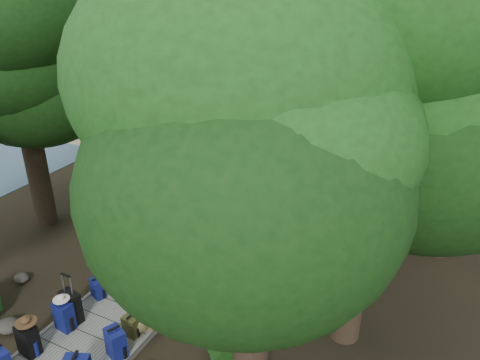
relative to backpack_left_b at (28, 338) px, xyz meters
The scene contains 44 objects.
ground 3.96m from the backpack_left_b, 79.02° to the left, with size 120.00×120.00×0.00m, color black.
sand_beach 19.88m from the backpack_left_b, 87.84° to the left, with size 40.00×22.00×0.02m, color tan.
water_bay 42.54m from the backpack_left_b, 137.28° to the left, with size 50.00×60.00×0.02m, color #294455.
distant_hill 65.04m from the backpack_left_b, 127.12° to the left, with size 32.00×16.00×12.00m, color black.
boardwalk 4.93m from the backpack_left_b, 81.24° to the left, with size 2.00×12.00×0.12m, color gray.
backpack_left_b is the anchor object (origin of this frame).
backpack_left_c 0.80m from the backpack_left_b, 82.65° to the left, with size 0.37×0.26×0.68m, color navy, non-canonical shape.
backpack_left_d 1.85m from the backpack_left_b, 89.60° to the left, with size 0.32×0.23×0.49m, color navy, non-canonical shape.
backpack_right_c 1.65m from the backpack_left_b, 24.08° to the left, with size 0.39×0.28×0.67m, color navy, non-canonical shape.
backpack_right_d 1.88m from the backpack_left_b, 41.08° to the left, with size 0.32×0.23×0.48m, color #3C3E16, non-canonical shape.
duffel_right_khaki 2.31m from the backpack_left_b, 47.56° to the left, with size 0.41×0.62×0.41m, color olive, non-canonical shape.
duffel_right_black 2.67m from the backpack_left_b, 57.31° to the left, with size 0.46×0.72×0.46m, color black, non-canonical shape.
suitcase_on_boardwalk 1.04m from the backpack_left_b, 86.50° to the left, with size 0.44×0.24×0.68m, color black, non-canonical shape.
lone_suitcase_on_sand 12.04m from the backpack_left_b, 85.04° to the left, with size 0.43×0.25×0.68m, color black, non-canonical shape.
hat_brown 0.41m from the backpack_left_b, 87.17° to the left, with size 0.39×0.39×0.12m, color #51351E, non-canonical shape.
hat_white 0.91m from the backpack_left_b, 84.76° to the left, with size 0.33×0.33×0.11m, color silver, non-canonical shape.
kayak 14.74m from the backpack_left_b, 100.77° to the left, with size 0.73×3.34×0.33m, color #9D0D12.
sun_lounger 14.43m from the backpack_left_b, 71.96° to the left, with size 0.56×1.74×0.56m, color silver, non-canonical shape.
tree_right_a 5.56m from the backpack_left_b, 12.11° to the left, with size 4.87×4.87×8.12m, color black, non-canonical shape.
tree_right_b 7.24m from the backpack_left_b, 32.34° to the left, with size 4.94×4.94×8.82m, color black, non-canonical shape.
tree_right_c 7.55m from the backpack_left_b, 49.60° to the left, with size 4.75×4.75×8.23m, color black, non-canonical shape.
tree_right_d 10.68m from the backpack_left_b, 48.13° to the left, with size 5.28×5.28×9.68m, color black, non-canonical shape.
tree_right_e 12.23m from the backpack_left_b, 66.02° to the left, with size 4.83×4.83×8.69m, color black, non-canonical shape.
tree_left_b 6.47m from the backpack_left_b, 133.98° to the left, with size 4.56×4.56×8.22m, color black, non-canonical shape.
tree_left_c 7.73m from the backpack_left_b, 115.49° to the left, with size 4.11×4.11×7.15m, color black, non-canonical shape.
tree_back_a 18.84m from the backpack_left_b, 92.03° to the left, with size 5.43×5.43×9.39m, color black, non-canonical shape.
tree_back_c 21.14m from the backpack_left_b, 73.83° to the left, with size 5.60×5.60×10.07m, color black, non-canonical shape.
tree_back_d 19.66m from the backpack_left_b, 103.44° to the left, with size 5.11×5.11×8.51m, color black, non-canonical shape.
palm_right_a 11.32m from the backpack_left_b, 72.02° to the left, with size 4.29×4.29×7.31m, color #163E11, non-canonical shape.
palm_right_b 17.03m from the backpack_left_b, 68.02° to the left, with size 4.14×4.14×8.00m, color #163E11, non-canonical shape.
palm_right_c 17.27m from the backpack_left_b, 78.61° to the left, with size 4.86×4.86×7.73m, color #163E11, non-canonical shape.
palm_left_a 12.03m from the backpack_left_b, 107.64° to the left, with size 4.65×4.65×7.40m, color #163E11, non-canonical shape.
rock_left_a 1.08m from the backpack_left_b, 163.00° to the left, with size 0.48×0.43×0.26m, color #4C473F, non-canonical shape.
rock_left_b 2.63m from the backpack_left_b, 143.24° to the left, with size 0.36×0.33×0.20m, color #4C473F, non-canonical shape.
rock_left_c 4.81m from the backpack_left_b, 102.59° to the left, with size 0.49×0.44×0.27m, color #4C473F, non-canonical shape.
rock_left_d 7.06m from the backpack_left_b, 103.00° to the left, with size 0.31×0.28×0.17m, color #4C473F, non-canonical shape.
rock_right_b 4.74m from the backpack_left_b, 40.01° to the left, with size 0.53×0.48×0.29m, color #4C473F, non-canonical shape.
rock_right_c 5.69m from the backpack_left_b, 63.13° to the left, with size 0.33×0.30×0.18m, color #4C473F, non-canonical shape.
rock_right_d 9.15m from the backpack_left_b, 65.53° to the left, with size 0.49×0.44×0.27m, color #4C473F, non-canonical shape.
shrub_left_b 4.83m from the backpack_left_b, 104.02° to the left, with size 0.97×0.97×0.88m, color #1C4615, non-canonical shape.
shrub_left_c 8.11m from the backpack_left_b, 103.97° to the left, with size 1.18×1.18×1.06m, color #1C4615, non-canonical shape.
shrub_right_a 3.72m from the backpack_left_b, 27.21° to the left, with size 0.92×0.92×0.83m, color #1C4615, non-canonical shape.
shrub_right_b 6.25m from the backpack_left_b, 60.30° to the left, with size 1.11×1.11×1.00m, color #1C4615, non-canonical shape.
shrub_right_c 9.36m from the backpack_left_b, 72.70° to the left, with size 0.74×0.74×0.66m, color #1C4615, non-canonical shape.
Camera 1 is at (5.73, -8.01, 6.83)m, focal length 35.00 mm.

